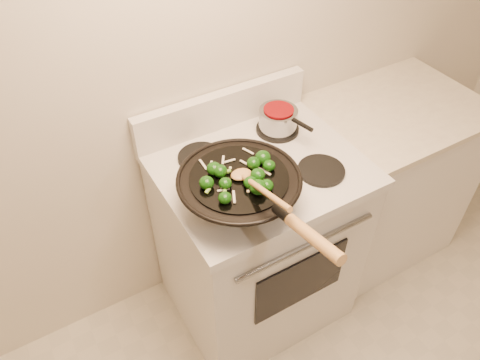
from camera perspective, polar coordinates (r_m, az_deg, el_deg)
stove at (r=2.13m, az=2.05°, el=-7.20°), size 0.78×0.67×1.08m
counter_unit at (r=2.53m, az=16.54°, el=0.00°), size 0.79×0.62×0.91m
wok at (r=1.58m, az=0.00°, el=-1.25°), size 0.42×0.70×0.24m
stirfry at (r=1.53m, az=0.22°, el=0.54°), size 0.27×0.26×0.05m
wooden_spoon at (r=1.47m, az=1.69°, el=-0.45°), size 0.08×0.33×0.12m
saucepan at (r=1.95m, az=4.70°, el=7.44°), size 0.16×0.25×0.09m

